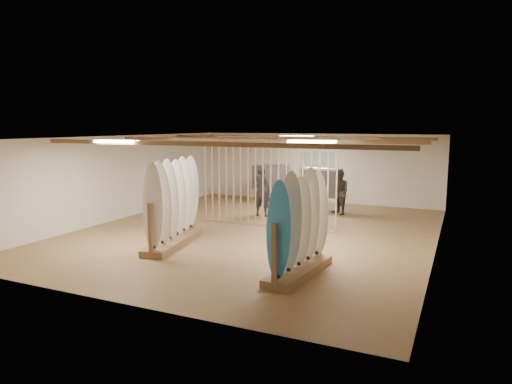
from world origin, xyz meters
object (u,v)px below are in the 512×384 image
at_px(rack_right, 299,240).
at_px(clothing_rack_a, 270,177).
at_px(shopper_a, 262,188).
at_px(clothing_rack_b, 320,183).
at_px(shopper_b, 339,189).
at_px(rack_left, 173,216).

xyz_separation_m(rack_right, clothing_rack_a, (-4.02, 7.96, 0.31)).
bearing_deg(shopper_a, clothing_rack_b, -140.62).
bearing_deg(shopper_a, rack_right, 119.66).
xyz_separation_m(rack_right, shopper_b, (-0.89, 6.81, 0.17)).
distance_m(rack_right, shopper_b, 6.87).
distance_m(rack_right, shopper_a, 6.33).
distance_m(rack_right, clothing_rack_b, 7.05).
xyz_separation_m(rack_left, shopper_a, (0.58, 4.46, 0.24)).
xyz_separation_m(rack_left, shopper_b, (2.95, 5.85, 0.16)).
distance_m(rack_left, rack_right, 3.96).
bearing_deg(clothing_rack_b, clothing_rack_a, 171.64).
bearing_deg(rack_right, clothing_rack_a, 122.91).
bearing_deg(rack_right, clothing_rack_b, 109.16).
bearing_deg(shopper_b, clothing_rack_b, -139.29).
xyz_separation_m(clothing_rack_a, shopper_b, (3.13, -1.15, -0.14)).
xyz_separation_m(rack_right, clothing_rack_b, (-1.59, 6.86, 0.34)).
xyz_separation_m(rack_right, shopper_a, (-3.26, 5.42, 0.26)).
height_order(rack_right, shopper_a, rack_right).
bearing_deg(shopper_b, clothing_rack_a, -155.42).
relative_size(rack_right, clothing_rack_b, 1.41).
bearing_deg(clothing_rack_b, rack_left, -94.90).
xyz_separation_m(clothing_rack_b, shopper_b, (0.70, -0.05, -0.17)).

